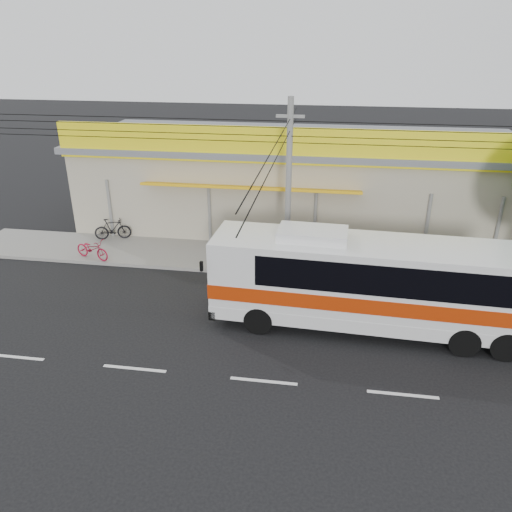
{
  "coord_description": "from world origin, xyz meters",
  "views": [
    {
      "loc": [
        1.58,
        -14.33,
        9.4
      ],
      "look_at": [
        -0.92,
        2.0,
        2.01
      ],
      "focal_mm": 35.0,
      "sensor_mm": 36.0,
      "label": 1
    }
  ],
  "objects": [
    {
      "name": "utility_pole",
      "position": [
        -0.05,
        4.95,
        6.0
      ],
      "size": [
        34.0,
        14.0,
        7.27
      ],
      "color": "slate",
      "rests_on": "ground"
    },
    {
      "name": "motorbike_dark",
      "position": [
        -8.77,
        7.08,
        0.68
      ],
      "size": [
        1.82,
        1.01,
        1.05
      ],
      "primitive_type": "imported",
      "rotation": [
        0.0,
        0.0,
        1.88
      ],
      "color": "black",
      "rests_on": "sidewalk"
    },
    {
      "name": "ground",
      "position": [
        0.0,
        0.0,
        0.0
      ],
      "size": [
        120.0,
        120.0,
        0.0
      ],
      "primitive_type": "plane",
      "color": "black",
      "rests_on": "ground"
    },
    {
      "name": "coach_bus",
      "position": [
        3.66,
        0.96,
        1.88
      ],
      "size": [
        11.51,
        2.94,
        3.52
      ],
      "rotation": [
        0.0,
        0.0,
        -0.05
      ],
      "color": "silver",
      "rests_on": "ground"
    },
    {
      "name": "storefront_building",
      "position": [
        -0.01,
        11.54,
        2.3
      ],
      "size": [
        22.6,
        9.2,
        5.7
      ],
      "color": "#A89E87",
      "rests_on": "ground"
    },
    {
      "name": "motorbike_red",
      "position": [
        -8.73,
        4.73,
        0.62
      ],
      "size": [
        1.89,
        1.15,
        0.94
      ],
      "primitive_type": "imported",
      "rotation": [
        0.0,
        0.0,
        1.25
      ],
      "color": "maroon",
      "rests_on": "sidewalk"
    },
    {
      "name": "sidewalk",
      "position": [
        0.0,
        6.0,
        0.07
      ],
      "size": [
        30.0,
        3.2,
        0.15
      ],
      "primitive_type": "cube",
      "color": "gray",
      "rests_on": "ground"
    },
    {
      "name": "lane_markings",
      "position": [
        0.0,
        -2.5,
        0.0
      ],
      "size": [
        50.0,
        0.12,
        0.01
      ],
      "primitive_type": null,
      "color": "silver",
      "rests_on": "ground"
    }
  ]
}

